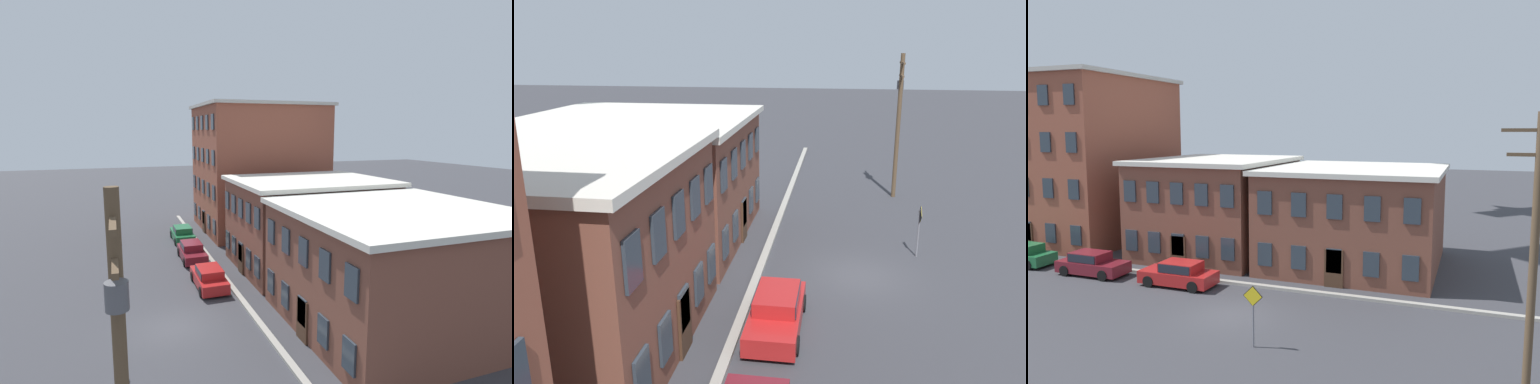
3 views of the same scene
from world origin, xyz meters
The scene contains 9 objects.
ground_plane centered at (0.00, 0.00, 0.00)m, with size 200.00×200.00×0.00m, color #38383D.
kerb_strip centered at (0.00, 4.50, 0.08)m, with size 56.00×0.36×0.16m, color #9E998E.
apartment_corner centered at (-19.60, 11.87, 6.62)m, with size 12.01×12.26×13.22m.
apartment_midblock centered at (-6.72, 11.41, 3.45)m, with size 9.41×11.35×6.88m.
apartment_far centered at (3.56, 11.51, 3.26)m, with size 11.10×11.54×6.50m.
car_green centered at (-17.06, 3.29, 0.75)m, with size 4.40×1.92×1.43m.
car_maroon centered at (-11.09, 3.09, 0.75)m, with size 4.40×1.92×1.43m.
car_red centered at (-4.81, 3.10, 0.75)m, with size 4.40×1.92×1.43m.
caution_sign centered at (2.55, -2.87, 1.73)m, with size 0.87×0.08×2.62m.
Camera 1 is at (20.53, -2.57, 10.52)m, focal length 28.00 mm.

